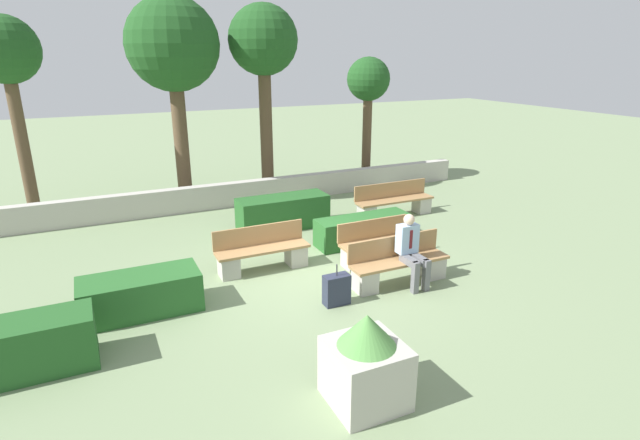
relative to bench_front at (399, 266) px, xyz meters
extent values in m
plane|color=gray|center=(-1.28, 1.02, -0.34)|extent=(60.00, 60.00, 0.00)
cube|color=#B7B2A8|center=(-1.28, 6.13, 0.00)|extent=(14.53, 0.30, 0.67)
cube|color=#A37A4C|center=(0.00, -0.04, 0.10)|extent=(1.94, 0.44, 0.05)
cube|color=#A37A4C|center=(0.00, 0.20, 0.32)|extent=(1.94, 0.04, 0.40)
cube|color=#B7B2A8|center=(-0.74, -0.04, -0.13)|extent=(0.36, 0.40, 0.41)
cube|color=#B7B2A8|center=(0.74, -0.04, -0.13)|extent=(0.36, 0.40, 0.41)
cube|color=#A37A4C|center=(0.15, 0.97, 0.10)|extent=(1.61, 0.44, 0.05)
cube|color=#A37A4C|center=(0.15, 1.21, 0.32)|extent=(1.61, 0.04, 0.40)
cube|color=#B7B2A8|center=(-0.43, 0.97, -0.13)|extent=(0.36, 0.40, 0.41)
cube|color=#B7B2A8|center=(0.72, 0.97, -0.13)|extent=(0.36, 0.40, 0.41)
cube|color=#A37A4C|center=(2.16, 3.40, 0.10)|extent=(2.17, 0.44, 0.05)
cube|color=#A37A4C|center=(2.16, 3.65, 0.32)|extent=(2.17, 0.04, 0.40)
cube|color=#B7B2A8|center=(1.31, 3.40, -0.13)|extent=(0.36, 0.40, 0.41)
cube|color=#B7B2A8|center=(3.02, 3.40, -0.13)|extent=(0.36, 0.40, 0.41)
cube|color=#A37A4C|center=(-2.09, 1.61, 0.10)|extent=(1.85, 0.44, 0.05)
cube|color=#A37A4C|center=(-2.09, 1.85, 0.32)|extent=(1.85, 0.04, 0.40)
cube|color=#B7B2A8|center=(-2.79, 1.61, -0.13)|extent=(0.36, 0.40, 0.41)
cube|color=#B7B2A8|center=(-1.39, 1.61, -0.13)|extent=(0.36, 0.40, 0.41)
cube|color=slate|center=(0.05, -0.25, 0.19)|extent=(0.14, 0.46, 0.13)
cube|color=slate|center=(0.25, -0.25, 0.19)|extent=(0.14, 0.46, 0.13)
cube|color=slate|center=(0.03, -0.48, -0.04)|extent=(0.11, 0.11, 0.59)
cube|color=slate|center=(0.27, -0.48, -0.04)|extent=(0.11, 0.11, 0.59)
cube|color=#9EBCE0|center=(0.15, -0.01, 0.52)|extent=(0.38, 0.22, 0.54)
sphere|color=beige|center=(0.15, -0.03, 0.89)|extent=(0.20, 0.20, 0.20)
cube|color=maroon|center=(0.15, -0.13, 0.54)|extent=(0.06, 0.01, 0.35)
cube|color=#235623|center=(-0.82, 3.81, 0.06)|extent=(2.20, 0.78, 0.79)
cube|color=#286028|center=(0.43, 2.09, -0.03)|extent=(2.17, 0.65, 0.62)
cube|color=#235623|center=(-6.17, -0.20, 0.04)|extent=(2.00, 0.72, 0.76)
cube|color=#286028|center=(-4.46, 0.87, -0.01)|extent=(1.90, 0.83, 0.65)
cube|color=#B7B2A8|center=(-2.25, -2.64, 0.06)|extent=(0.88, 0.88, 0.79)
cone|color=#569347|center=(-2.25, -2.64, 0.65)|extent=(0.71, 0.71, 0.40)
cube|color=#282D42|center=(-1.42, -0.26, -0.07)|extent=(0.44, 0.23, 0.53)
cylinder|color=#333338|center=(-1.42, -0.26, 0.30)|extent=(0.02, 0.02, 0.20)
cylinder|color=brown|center=(-6.42, 7.75, 1.52)|extent=(0.32, 0.32, 3.71)
sphere|color=#1E4C1E|center=(-6.42, 7.75, 3.83)|extent=(1.64, 1.64, 1.64)
cylinder|color=brown|center=(-2.54, 7.07, 1.48)|extent=(0.39, 0.39, 3.63)
sphere|color=#1E4C1E|center=(-2.54, 7.07, 3.97)|extent=(2.44, 2.44, 2.44)
cylinder|color=brown|center=(-0.09, 6.93, 1.61)|extent=(0.36, 0.36, 3.90)
sphere|color=#1E4C1E|center=(-0.09, 6.93, 4.10)|extent=(1.95, 1.95, 1.95)
cylinder|color=brown|center=(3.43, 7.09, 1.13)|extent=(0.30, 0.30, 2.93)
sphere|color=#1E4C1E|center=(3.43, 7.09, 2.97)|extent=(1.37, 1.37, 1.37)
camera|label=1|loc=(-4.94, -7.05, 3.74)|focal=28.00mm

